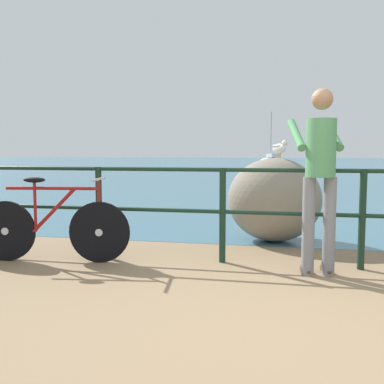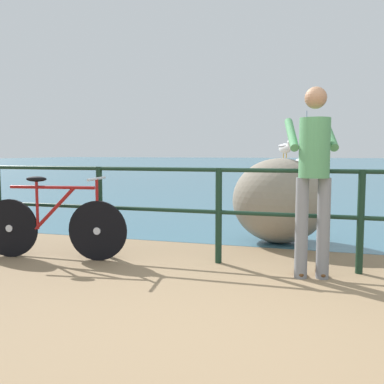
# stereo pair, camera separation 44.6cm
# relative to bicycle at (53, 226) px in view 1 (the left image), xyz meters

# --- Properties ---
(ground_plane) EXTENTS (120.00, 120.00, 0.10)m
(ground_plane) POSITION_rel_bicycle_xyz_m (2.51, 18.57, -0.44)
(ground_plane) COLOR #846B4C
(sea_surface) EXTENTS (120.00, 90.00, 0.01)m
(sea_surface) POSITION_rel_bicycle_xyz_m (2.51, 46.23, -0.39)
(sea_surface) COLOR #38667A
(sea_surface) RESTS_ON ground_plane
(promenade_railing) EXTENTS (9.98, 0.07, 1.02)m
(promenade_railing) POSITION_rel_bicycle_xyz_m (2.51, 0.35, 0.25)
(promenade_railing) COLOR black
(promenade_railing) RESTS_ON ground_plane
(bicycle) EXTENTS (1.69, 0.48, 0.92)m
(bicycle) POSITION_rel_bicycle_xyz_m (0.00, 0.00, 0.00)
(bicycle) COLOR black
(bicycle) RESTS_ON ground_plane
(person_at_railing) EXTENTS (0.53, 0.67, 1.78)m
(person_at_railing) POSITION_rel_bicycle_xyz_m (2.77, 0.07, 0.60)
(person_at_railing) COLOR slate
(person_at_railing) RESTS_ON ground_plane
(breakwater_boulder_main) EXTENTS (1.24, 1.09, 1.11)m
(breakwater_boulder_main) POSITION_rel_bicycle_xyz_m (2.33, 1.61, 0.17)
(breakwater_boulder_main) COLOR gray
(breakwater_boulder_main) RESTS_ON ground
(seagull) EXTENTS (0.25, 0.31, 0.23)m
(seagull) POSITION_rel_bicycle_xyz_m (2.38, 1.64, 0.86)
(seagull) COLOR gold
(seagull) RESTS_ON breakwater_boulder_main
(sailboat) EXTENTS (3.09, 4.53, 4.90)m
(sailboat) POSITION_rel_bicycle_xyz_m (1.49, 36.37, 0.03)
(sailboat) COLOR white
(sailboat) RESTS_ON sea_surface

